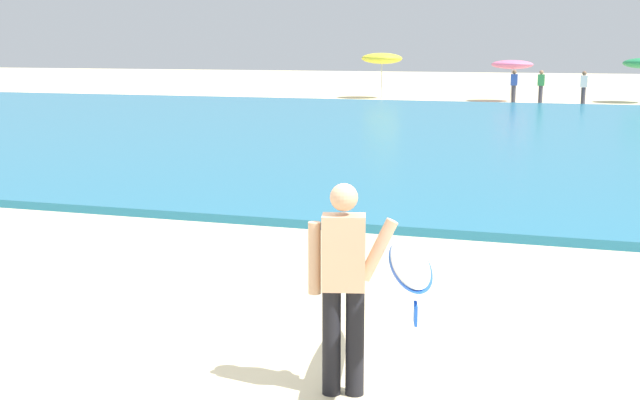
{
  "coord_description": "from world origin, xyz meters",
  "views": [
    {
      "loc": [
        2.88,
        -6.38,
        2.79
      ],
      "look_at": [
        0.09,
        2.27,
        1.1
      ],
      "focal_mm": 47.13,
      "sensor_mm": 36.0,
      "label": 1
    }
  ],
  "objects_px": {
    "beach_umbrella_0": "(382,58)",
    "beachgoer_near_row_mid": "(514,85)",
    "beachgoer_near_row_right": "(541,86)",
    "beach_umbrella_1": "(512,65)",
    "surfer_with_board": "(375,271)",
    "beachgoer_near_row_left": "(584,87)"
  },
  "relations": [
    {
      "from": "surfer_with_board",
      "to": "beachgoer_near_row_left",
      "type": "bearing_deg",
      "value": 88.04
    },
    {
      "from": "beach_umbrella_1",
      "to": "beachgoer_near_row_mid",
      "type": "height_order",
      "value": "beach_umbrella_1"
    },
    {
      "from": "beach_umbrella_0",
      "to": "beachgoer_near_row_left",
      "type": "xyz_separation_m",
      "value": [
        10.13,
        -2.27,
        -1.22
      ]
    },
    {
      "from": "beach_umbrella_1",
      "to": "beachgoer_near_row_mid",
      "type": "relative_size",
      "value": 1.31
    },
    {
      "from": "beach_umbrella_0",
      "to": "beachgoer_near_row_right",
      "type": "distance_m",
      "value": 8.39
    },
    {
      "from": "surfer_with_board",
      "to": "beachgoer_near_row_mid",
      "type": "distance_m",
      "value": 35.47
    },
    {
      "from": "surfer_with_board",
      "to": "beach_umbrella_1",
      "type": "distance_m",
      "value": 36.47
    },
    {
      "from": "beachgoer_near_row_mid",
      "to": "beachgoer_near_row_right",
      "type": "bearing_deg",
      "value": 1.97
    },
    {
      "from": "beachgoer_near_row_left",
      "to": "beachgoer_near_row_mid",
      "type": "relative_size",
      "value": 1.0
    },
    {
      "from": "beach_umbrella_1",
      "to": "beachgoer_near_row_right",
      "type": "distance_m",
      "value": 1.98
    },
    {
      "from": "beach_umbrella_1",
      "to": "beachgoer_near_row_left",
      "type": "xyz_separation_m",
      "value": [
        3.42,
        -1.76,
        -0.96
      ]
    },
    {
      "from": "surfer_with_board",
      "to": "beachgoer_near_row_mid",
      "type": "relative_size",
      "value": 1.63
    },
    {
      "from": "beachgoer_near_row_mid",
      "to": "beachgoer_near_row_left",
      "type": "bearing_deg",
      "value": -13.72
    },
    {
      "from": "beachgoer_near_row_left",
      "to": "beachgoer_near_row_mid",
      "type": "distance_m",
      "value": 3.31
    },
    {
      "from": "beachgoer_near_row_right",
      "to": "surfer_with_board",
      "type": "bearing_deg",
      "value": -88.74
    },
    {
      "from": "beach_umbrella_0",
      "to": "beachgoer_near_row_mid",
      "type": "xyz_separation_m",
      "value": [
        6.91,
        -1.49,
        -1.22
      ]
    },
    {
      "from": "beachgoer_near_row_right",
      "to": "beach_umbrella_0",
      "type": "bearing_deg",
      "value": 169.98
    },
    {
      "from": "beachgoer_near_row_left",
      "to": "beach_umbrella_0",
      "type": "bearing_deg",
      "value": 167.35
    },
    {
      "from": "beach_umbrella_0",
      "to": "beachgoer_near_row_left",
      "type": "distance_m",
      "value": 10.46
    },
    {
      "from": "beach_umbrella_0",
      "to": "beach_umbrella_1",
      "type": "distance_m",
      "value": 6.73
    },
    {
      "from": "surfer_with_board",
      "to": "beach_umbrella_1",
      "type": "height_order",
      "value": "beach_umbrella_1"
    },
    {
      "from": "beach_umbrella_0",
      "to": "beachgoer_near_row_right",
      "type": "height_order",
      "value": "beach_umbrella_0"
    }
  ]
}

